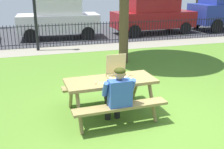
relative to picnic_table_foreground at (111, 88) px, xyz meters
name	(u,v)px	position (x,y,z in m)	size (l,w,h in m)	color
ground	(120,90)	(0.63, 1.27, -0.61)	(28.00, 11.30, 0.02)	#517B28
cobblestone_walkway	(84,48)	(0.63, 6.22, -0.60)	(28.00, 1.40, 0.01)	gray
street_asphalt	(71,34)	(0.63, 10.02, -0.60)	(28.00, 6.20, 0.01)	#38383D
picnic_table_foreground	(111,88)	(0.00, 0.00, 0.00)	(1.85, 1.54, 0.79)	olive
pizza_box_open	(119,75)	(0.16, -0.01, 0.26)	(0.44, 0.48, 0.48)	tan
pizza_slice_on_table	(100,83)	(-0.25, -0.14, 0.18)	(0.24, 0.19, 0.02)	#E8C856
adult_at_table	(118,94)	(0.00, -0.50, 0.06)	(0.62, 0.60, 1.19)	black
iron_fence_streetside	(80,34)	(0.63, 6.92, -0.09)	(23.33, 0.03, 0.99)	black
parked_car_center	(58,18)	(-0.10, 8.81, 0.41)	(3.98, 1.99, 1.98)	silver
parked_car_right	(153,15)	(4.97, 8.81, 0.41)	(4.49, 2.11, 1.94)	maroon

